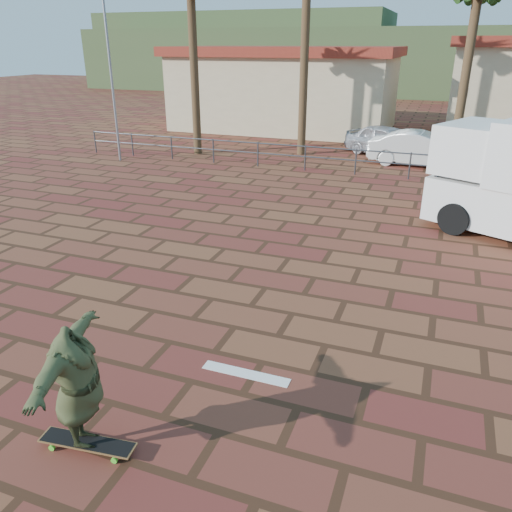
% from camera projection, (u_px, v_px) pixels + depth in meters
% --- Properties ---
extents(ground, '(120.00, 120.00, 0.00)m').
position_uv_depth(ground, '(234.00, 327.00, 8.95)').
color(ground, brown).
rests_on(ground, ground).
extents(paint_stripe, '(1.40, 0.22, 0.01)m').
position_uv_depth(paint_stripe, '(246.00, 374.00, 7.69)').
color(paint_stripe, white).
rests_on(paint_stripe, ground).
extents(guardrail, '(24.06, 0.06, 1.00)m').
position_uv_depth(guardrail, '(356.00, 157.00, 19.01)').
color(guardrail, '#47494F').
rests_on(guardrail, ground).
extents(flagpole, '(1.30, 0.10, 8.00)m').
position_uv_depth(flagpole, '(111.00, 44.00, 19.77)').
color(flagpole, gray).
rests_on(flagpole, ground).
extents(building_west, '(12.60, 7.60, 4.50)m').
position_uv_depth(building_west, '(285.00, 88.00, 28.92)').
color(building_west, beige).
rests_on(building_west, ground).
extents(hill_front, '(70.00, 18.00, 6.00)m').
position_uv_depth(hill_front, '(424.00, 61.00, 50.79)').
color(hill_front, '#384C28').
rests_on(hill_front, ground).
extents(hill_back, '(35.00, 14.00, 8.00)m').
position_uv_depth(hill_back, '(245.00, 48.00, 62.66)').
color(hill_back, '#384C28').
rests_on(hill_back, ground).
extents(longboard, '(1.27, 0.42, 0.12)m').
position_uv_depth(longboard, '(87.00, 443.00, 6.23)').
color(longboard, olive).
rests_on(longboard, ground).
extents(skateboarder, '(1.24, 2.12, 1.67)m').
position_uv_depth(skateboarder, '(78.00, 387.00, 5.89)').
color(skateboarder, '#383E21').
rests_on(skateboarder, longboard).
extents(car_silver, '(4.22, 3.23, 1.34)m').
position_uv_depth(car_silver, '(387.00, 141.00, 22.23)').
color(car_silver, '#ADAFB5').
rests_on(car_silver, ground).
extents(car_white, '(4.26, 1.75, 1.37)m').
position_uv_depth(car_white, '(421.00, 149.00, 20.43)').
color(car_white, silver).
rests_on(car_white, ground).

